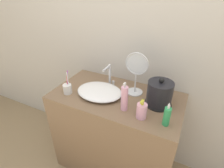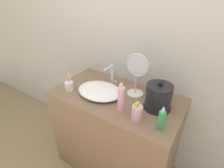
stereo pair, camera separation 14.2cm
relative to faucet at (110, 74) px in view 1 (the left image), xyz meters
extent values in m
cube|color=beige|center=(0.13, 0.18, 0.33)|extent=(6.00, 0.04, 2.60)
cube|color=brown|center=(0.13, -0.13, -0.54)|extent=(1.08, 0.58, 0.87)
ellipsoid|color=white|center=(-0.01, -0.18, -0.08)|extent=(0.39, 0.30, 0.06)
cylinder|color=silver|center=(-0.01, 0.02, -0.01)|extent=(0.02, 0.02, 0.20)
cylinder|color=silver|center=(-0.01, -0.05, 0.08)|extent=(0.02, 0.12, 0.02)
cylinder|color=silver|center=(0.03, 0.02, -0.09)|extent=(0.02, 0.02, 0.04)
cylinder|color=black|center=(0.47, -0.10, -0.10)|extent=(0.20, 0.20, 0.01)
cylinder|color=black|center=(0.47, -0.10, -0.01)|extent=(0.19, 0.19, 0.19)
sphere|color=black|center=(0.47, -0.10, 0.10)|extent=(0.04, 0.04, 0.04)
cylinder|color=silver|center=(-0.25, -0.28, -0.07)|extent=(0.07, 0.07, 0.08)
cylinder|color=#B24CCC|center=(-0.25, -0.27, 0.02)|extent=(0.04, 0.01, 0.18)
cylinder|color=white|center=(-0.25, -0.27, 0.01)|extent=(0.02, 0.03, 0.17)
cylinder|color=#E5333F|center=(-0.26, -0.27, 0.01)|extent=(0.02, 0.01, 0.16)
cylinder|color=#EAA8C6|center=(0.40, -0.30, -0.05)|extent=(0.07, 0.07, 0.11)
cylinder|color=gold|center=(0.40, -0.30, 0.01)|extent=(0.02, 0.02, 0.02)
cube|color=gold|center=(0.40, -0.31, 0.03)|extent=(0.02, 0.04, 0.01)
cylinder|color=#EAA8C6|center=(0.26, -0.27, -0.01)|extent=(0.05, 0.05, 0.19)
cylinder|color=white|center=(0.26, -0.27, 0.10)|extent=(0.01, 0.01, 0.02)
cube|color=white|center=(0.26, -0.28, 0.11)|extent=(0.01, 0.03, 0.01)
cylinder|color=#2D9956|center=(0.57, -0.30, -0.04)|extent=(0.04, 0.04, 0.13)
cylinder|color=white|center=(0.57, -0.30, 0.04)|extent=(0.02, 0.02, 0.02)
cone|color=white|center=(0.57, -0.30, 0.06)|extent=(0.02, 0.02, 0.02)
cylinder|color=silver|center=(0.25, -0.02, -0.10)|extent=(0.13, 0.13, 0.01)
cylinder|color=silver|center=(0.25, -0.02, -0.02)|extent=(0.01, 0.01, 0.17)
torus|color=silver|center=(0.25, -0.02, 0.16)|extent=(0.19, 0.01, 0.19)
cylinder|color=silver|center=(0.25, -0.02, 0.16)|extent=(0.16, 0.00, 0.16)
camera|label=1|loc=(0.63, -1.23, 0.71)|focal=28.00mm
camera|label=2|loc=(0.75, -1.16, 0.71)|focal=28.00mm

